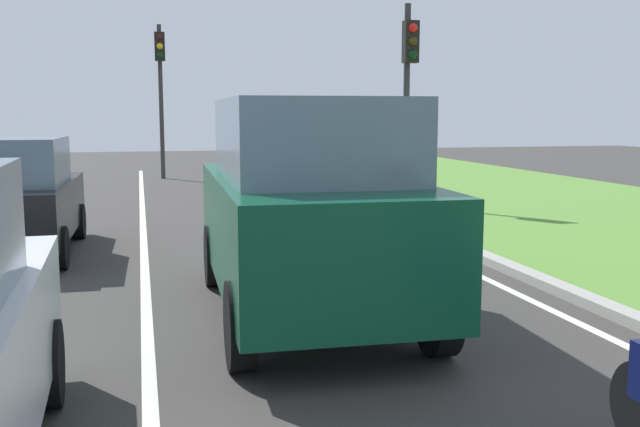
{
  "coord_description": "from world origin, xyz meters",
  "views": [
    {
      "loc": [
        -0.71,
        2.35,
        2.14
      ],
      "look_at": [
        0.92,
        8.88,
        1.2
      ],
      "focal_mm": 40.58,
      "sensor_mm": 36.0,
      "label": 1
    }
  ],
  "objects_px": {
    "traffic_light_near_right": "(409,74)",
    "traffic_light_far_median": "(160,75)",
    "car_suv_ahead": "(308,207)",
    "car_hatchback_far": "(14,198)"
  },
  "relations": [
    {
      "from": "traffic_light_near_right",
      "to": "traffic_light_far_median",
      "type": "bearing_deg",
      "value": 119.45
    },
    {
      "from": "traffic_light_near_right",
      "to": "car_hatchback_far",
      "type": "bearing_deg",
      "value": -154.68
    },
    {
      "from": "car_hatchback_far",
      "to": "traffic_light_near_right",
      "type": "xyz_separation_m",
      "value": [
        7.63,
        3.61,
        2.1
      ]
    },
    {
      "from": "car_suv_ahead",
      "to": "traffic_light_near_right",
      "type": "xyz_separation_m",
      "value": [
        4.1,
        7.86,
        1.81
      ]
    },
    {
      "from": "car_suv_ahead",
      "to": "traffic_light_far_median",
      "type": "bearing_deg",
      "value": 95.01
    },
    {
      "from": "car_suv_ahead",
      "to": "car_hatchback_far",
      "type": "height_order",
      "value": "car_suv_ahead"
    },
    {
      "from": "car_hatchback_far",
      "to": "traffic_light_near_right",
      "type": "distance_m",
      "value": 8.7
    },
    {
      "from": "car_suv_ahead",
      "to": "traffic_light_near_right",
      "type": "bearing_deg",
      "value": 64.21
    },
    {
      "from": "car_hatchback_far",
      "to": "traffic_light_far_median",
      "type": "distance_m",
      "value": 13.06
    },
    {
      "from": "traffic_light_far_median",
      "to": "car_suv_ahead",
      "type": "bearing_deg",
      "value": -86.74
    }
  ]
}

